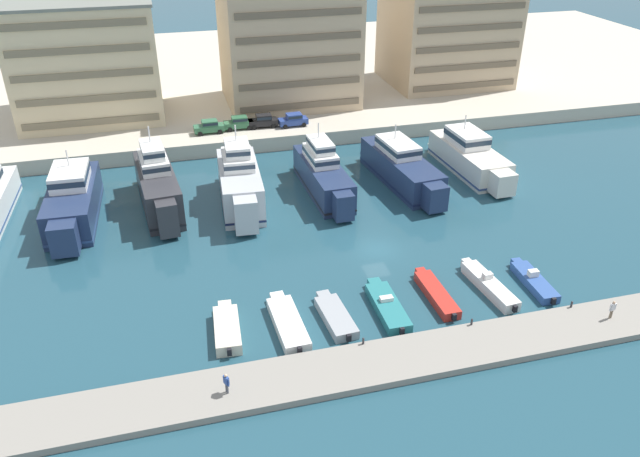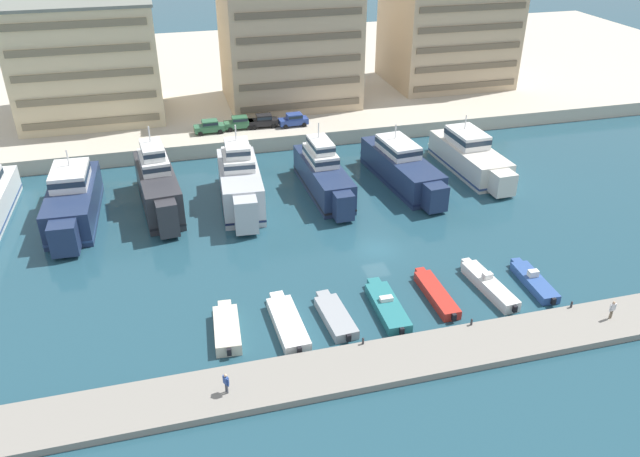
{
  "view_description": "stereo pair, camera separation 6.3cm",
  "coord_description": "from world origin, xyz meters",
  "px_view_note": "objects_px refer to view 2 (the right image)",
  "views": [
    {
      "loc": [
        -19.41,
        -50.44,
        32.81
      ],
      "look_at": [
        -5.61,
        1.39,
        2.5
      ],
      "focal_mm": 35.0,
      "sensor_mm": 36.0,
      "label": 1
    },
    {
      "loc": [
        -19.35,
        -50.46,
        32.81
      ],
      "look_at": [
        -5.61,
        1.39,
        2.5
      ],
      "focal_mm": 35.0,
      "sensor_mm": 36.0,
      "label": 2
    }
  ],
  "objects_px": {
    "motorboat_white_left": "(287,323)",
    "pedestrian_mid_deck": "(613,308)",
    "yacht_charcoal_mid_left": "(158,185)",
    "motorboat_blue_mid_right": "(534,281)",
    "car_black_mid_left": "(263,120)",
    "motorboat_cream_far_left": "(227,328)",
    "motorboat_red_center": "(436,294)",
    "motorboat_grey_mid_left": "(335,316)",
    "motorboat_teal_center_left": "(387,306)",
    "yacht_navy_center": "(323,174)",
    "motorboat_white_center_right": "(489,285)",
    "yacht_navy_left": "(73,201)",
    "car_green_left": "(239,122)",
    "pedestrian_near_edge": "(226,382)",
    "car_green_far_left": "(209,126)",
    "yacht_navy_center_right": "(402,168)",
    "yacht_silver_center_left": "(240,183)",
    "car_blue_center_left": "(294,119)",
    "yacht_ivory_mid_right": "(470,156)"
  },
  "relations": [
    {
      "from": "motorboat_cream_far_left",
      "to": "motorboat_white_left",
      "type": "bearing_deg",
      "value": -5.16
    },
    {
      "from": "motorboat_teal_center_left",
      "to": "pedestrian_near_edge",
      "type": "relative_size",
      "value": 4.54
    },
    {
      "from": "pedestrian_near_edge",
      "to": "car_green_left",
      "type": "bearing_deg",
      "value": 80.45
    },
    {
      "from": "motorboat_grey_mid_left",
      "to": "yacht_ivory_mid_right",
      "type": "bearing_deg",
      "value": 45.29
    },
    {
      "from": "yacht_navy_left",
      "to": "car_black_mid_left",
      "type": "bearing_deg",
      "value": 36.4
    },
    {
      "from": "yacht_charcoal_mid_left",
      "to": "car_green_far_left",
      "type": "distance_m",
      "value": 18.44
    },
    {
      "from": "motorboat_white_center_right",
      "to": "pedestrian_mid_deck",
      "type": "relative_size",
      "value": 4.88
    },
    {
      "from": "motorboat_grey_mid_left",
      "to": "car_black_mid_left",
      "type": "height_order",
      "value": "car_black_mid_left"
    },
    {
      "from": "yacht_charcoal_mid_left",
      "to": "motorboat_red_center",
      "type": "bearing_deg",
      "value": -46.59
    },
    {
      "from": "motorboat_grey_mid_left",
      "to": "motorboat_teal_center_left",
      "type": "xyz_separation_m",
      "value": [
        4.74,
        0.22,
        0.01
      ]
    },
    {
      "from": "yacht_navy_center_right",
      "to": "car_green_left",
      "type": "bearing_deg",
      "value": 132.98
    },
    {
      "from": "yacht_charcoal_mid_left",
      "to": "motorboat_blue_mid_right",
      "type": "xyz_separation_m",
      "value": [
        32.57,
        -24.78,
        -2.29
      ]
    },
    {
      "from": "yacht_ivory_mid_right",
      "to": "motorboat_white_center_right",
      "type": "height_order",
      "value": "yacht_ivory_mid_right"
    },
    {
      "from": "yacht_navy_center_right",
      "to": "car_green_left",
      "type": "relative_size",
      "value": 4.33
    },
    {
      "from": "motorboat_white_center_right",
      "to": "car_blue_center_left",
      "type": "relative_size",
      "value": 1.99
    },
    {
      "from": "car_green_left",
      "to": "car_green_far_left",
      "type": "bearing_deg",
      "value": -172.85
    },
    {
      "from": "motorboat_blue_mid_right",
      "to": "motorboat_teal_center_left",
      "type": "bearing_deg",
      "value": -179.38
    },
    {
      "from": "yacht_navy_left",
      "to": "car_green_far_left",
      "type": "xyz_separation_m",
      "value": [
        16.64,
        17.42,
        0.77
      ]
    },
    {
      "from": "motorboat_white_left",
      "to": "pedestrian_mid_deck",
      "type": "height_order",
      "value": "pedestrian_mid_deck"
    },
    {
      "from": "motorboat_white_center_right",
      "to": "car_green_far_left",
      "type": "relative_size",
      "value": 2.0
    },
    {
      "from": "motorboat_white_left",
      "to": "pedestrian_near_edge",
      "type": "relative_size",
      "value": 4.71
    },
    {
      "from": "car_black_mid_left",
      "to": "car_green_far_left",
      "type": "bearing_deg",
      "value": -176.66
    },
    {
      "from": "car_green_left",
      "to": "pedestrian_near_edge",
      "type": "bearing_deg",
      "value": -99.55
    },
    {
      "from": "motorboat_white_left",
      "to": "car_black_mid_left",
      "type": "bearing_deg",
      "value": 82.22
    },
    {
      "from": "motorboat_white_center_right",
      "to": "motorboat_grey_mid_left",
      "type": "bearing_deg",
      "value": -177.18
    },
    {
      "from": "car_green_left",
      "to": "yacht_navy_left",
      "type": "bearing_deg",
      "value": -139.24
    },
    {
      "from": "car_blue_center_left",
      "to": "motorboat_white_center_right",
      "type": "bearing_deg",
      "value": -77.82
    },
    {
      "from": "yacht_silver_center_left",
      "to": "motorboat_grey_mid_left",
      "type": "xyz_separation_m",
      "value": [
        4.44,
        -23.53,
        -2.25
      ]
    },
    {
      "from": "motorboat_blue_mid_right",
      "to": "car_black_mid_left",
      "type": "relative_size",
      "value": 1.71
    },
    {
      "from": "yacht_silver_center_left",
      "to": "yacht_ivory_mid_right",
      "type": "relative_size",
      "value": 0.93
    },
    {
      "from": "pedestrian_near_edge",
      "to": "yacht_silver_center_left",
      "type": "bearing_deg",
      "value": 79.56
    },
    {
      "from": "yacht_silver_center_left",
      "to": "yacht_navy_left",
      "type": "bearing_deg",
      "value": 176.76
    },
    {
      "from": "yacht_navy_center",
      "to": "car_black_mid_left",
      "type": "relative_size",
      "value": 3.93
    },
    {
      "from": "yacht_charcoal_mid_left",
      "to": "motorboat_teal_center_left",
      "type": "height_order",
      "value": "yacht_charcoal_mid_left"
    },
    {
      "from": "motorboat_cream_far_left",
      "to": "car_black_mid_left",
      "type": "xyz_separation_m",
      "value": [
        10.76,
        41.83,
        2.5
      ]
    },
    {
      "from": "motorboat_cream_far_left",
      "to": "motorboat_white_center_right",
      "type": "height_order",
      "value": "motorboat_white_center_right"
    },
    {
      "from": "motorboat_white_center_right",
      "to": "car_blue_center_left",
      "type": "distance_m",
      "value": 42.0
    },
    {
      "from": "motorboat_teal_center_left",
      "to": "motorboat_red_center",
      "type": "relative_size",
      "value": 1.02
    },
    {
      "from": "yacht_silver_center_left",
      "to": "pedestrian_near_edge",
      "type": "height_order",
      "value": "yacht_silver_center_left"
    },
    {
      "from": "yacht_navy_left",
      "to": "yacht_navy_center",
      "type": "height_order",
      "value": "yacht_navy_center"
    },
    {
      "from": "motorboat_grey_mid_left",
      "to": "motorboat_teal_center_left",
      "type": "height_order",
      "value": "motorboat_teal_center_left"
    },
    {
      "from": "motorboat_grey_mid_left",
      "to": "car_green_left",
      "type": "distance_m",
      "value": 42.62
    },
    {
      "from": "car_black_mid_left",
      "to": "pedestrian_near_edge",
      "type": "relative_size",
      "value": 2.42
    },
    {
      "from": "yacht_navy_center",
      "to": "car_black_mid_left",
      "type": "height_order",
      "value": "yacht_navy_center"
    },
    {
      "from": "yacht_navy_left",
      "to": "yacht_navy_center",
      "type": "bearing_deg",
      "value": -0.86
    },
    {
      "from": "motorboat_cream_far_left",
      "to": "motorboat_red_center",
      "type": "relative_size",
      "value": 0.87
    },
    {
      "from": "motorboat_cream_far_left",
      "to": "motorboat_white_center_right",
      "type": "xyz_separation_m",
      "value": [
        23.81,
        0.14,
        0.01
      ]
    },
    {
      "from": "motorboat_blue_mid_right",
      "to": "pedestrian_near_edge",
      "type": "bearing_deg",
      "value": -166.18
    },
    {
      "from": "yacht_navy_center_right",
      "to": "motorboat_white_left",
      "type": "relative_size",
      "value": 2.2
    },
    {
      "from": "motorboat_cream_far_left",
      "to": "yacht_ivory_mid_right",
      "type": "bearing_deg",
      "value": 35.93
    }
  ]
}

